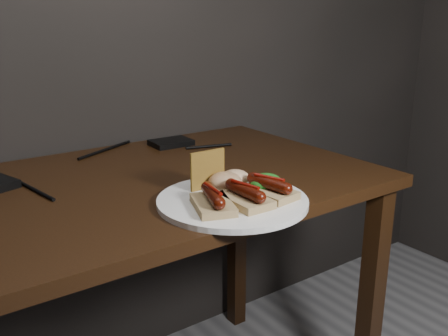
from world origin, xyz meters
name	(u,v)px	position (x,y,z in m)	size (l,w,h in m)	color
desk	(88,228)	(0.00, 1.38, 0.66)	(1.40, 0.70, 0.75)	black
hard_drive	(171,143)	(0.36, 1.63, 0.76)	(0.12, 0.09, 0.02)	black
desk_cables	(52,173)	(-0.02, 1.54, 0.75)	(1.03, 0.38, 0.01)	black
plate	(232,201)	(0.22, 1.13, 0.76)	(0.31, 0.31, 0.01)	white
bread_sausage_left	(213,201)	(0.16, 1.11, 0.78)	(0.11, 0.13, 0.04)	tan
bread_sausage_center	(245,196)	(0.22, 1.09, 0.78)	(0.07, 0.12, 0.04)	tan
bread_sausage_right	(269,188)	(0.29, 1.10, 0.78)	(0.08, 0.12, 0.04)	tan
crispbread	(208,170)	(0.22, 1.21, 0.80)	(0.09, 0.01, 0.09)	#AF8430
salad_greens	(266,183)	(0.31, 1.12, 0.78)	(0.07, 0.07, 0.04)	#145711
salsa_mound	(225,181)	(0.24, 1.18, 0.78)	(0.07, 0.07, 0.04)	maroon
coleslaw_mound	(235,178)	(0.28, 1.19, 0.78)	(0.06, 0.06, 0.04)	beige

